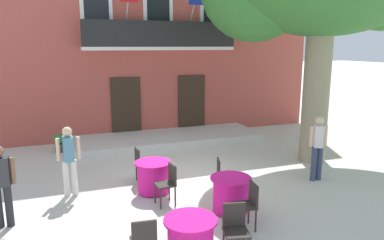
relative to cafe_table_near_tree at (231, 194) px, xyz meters
name	(u,v)px	position (x,y,z in m)	size (l,w,h in m)	color
ground_plane	(190,181)	(-0.22, 1.96, -0.39)	(120.00, 120.00, 0.00)	beige
building_facade	(147,38)	(0.32, 8.95, 3.36)	(13.00, 5.09, 7.50)	#B24C42
entrance_step_platform	(168,138)	(0.32, 5.86, -0.27)	(6.73, 2.20, 0.25)	silver
cafe_table_near_tree	(231,194)	(0.00, 0.00, 0.00)	(0.86, 0.86, 0.76)	#DB1984
cafe_chair_near_tree_0	(223,175)	(0.16, 0.74, 0.14)	(0.50, 0.50, 0.91)	#2D2823
cafe_chair_near_tree_1	(248,202)	(0.00, -0.75, 0.14)	(0.44, 0.44, 0.91)	#2D2823
cafe_table_middle	(190,240)	(-1.40, -1.43, 0.00)	(0.86, 0.86, 0.76)	#DB1984
cafe_chair_middle_0	(235,227)	(-0.66, -1.52, 0.14)	(0.48, 0.48, 0.91)	#2D2823
cafe_table_front	(153,177)	(-1.29, 1.54, 0.00)	(0.86, 0.86, 0.76)	#DB1984
cafe_chair_front_0	(141,162)	(-1.41, 2.28, 0.14)	(0.42, 0.42, 0.91)	#2D2823
cafe_chair_front_1	(168,181)	(-1.13, 0.80, 0.14)	(0.44, 0.44, 0.91)	#2D2823
ground_planter_left	(59,142)	(-3.40, 5.84, -0.05)	(0.37, 0.37, 0.60)	#47423D
pedestrian_near_entrance	(1,182)	(-4.38, 0.89, 0.53)	(0.53, 0.25, 1.63)	#232328
pedestrian_mid_plaza	(318,144)	(2.89, 0.88, 0.57)	(0.53, 0.40, 1.70)	#384260
pedestrian_by_tree	(69,157)	(-3.14, 2.01, 0.54)	(0.53, 0.35, 1.65)	silver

